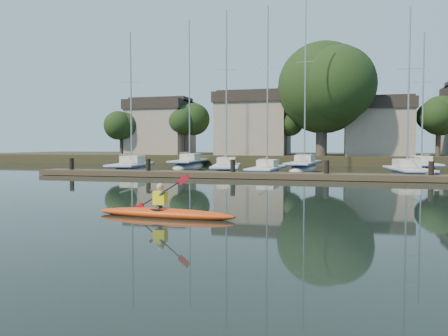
% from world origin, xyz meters
% --- Properties ---
extents(ground, '(160.00, 160.00, 0.00)m').
position_xyz_m(ground, '(0.00, 0.00, 0.00)').
color(ground, black).
rests_on(ground, ground).
extents(kayak, '(4.43, 1.04, 1.41)m').
position_xyz_m(kayak, '(-1.39, -1.77, 0.17)').
color(kayak, '#CB400F').
rests_on(kayak, ground).
extents(dock, '(34.00, 2.00, 1.80)m').
position_xyz_m(dock, '(0.00, 14.00, 0.20)').
color(dock, '#493C29').
rests_on(dock, ground).
extents(sailboat_0, '(3.42, 8.25, 12.70)m').
position_xyz_m(sailboat_0, '(-12.65, 18.71, -0.21)').
color(sailboat_0, silver).
rests_on(sailboat_0, ground).
extents(sailboat_1, '(3.62, 8.68, 13.80)m').
position_xyz_m(sailboat_1, '(-4.69, 18.97, -0.19)').
color(sailboat_1, silver).
rests_on(sailboat_1, ground).
extents(sailboat_2, '(2.30, 8.19, 13.41)m').
position_xyz_m(sailboat_2, '(-1.36, 17.89, -0.17)').
color(sailboat_2, silver).
rests_on(sailboat_2, ground).
extents(sailboat_3, '(2.89, 8.04, 12.69)m').
position_xyz_m(sailboat_3, '(8.31, 17.93, -0.19)').
color(sailboat_3, silver).
rests_on(sailboat_3, ground).
extents(sailboat_5, '(2.87, 9.79, 16.01)m').
position_xyz_m(sailboat_5, '(-10.79, 27.83, -0.20)').
color(sailboat_5, silver).
rests_on(sailboat_5, ground).
extents(sailboat_6, '(3.17, 10.64, 16.66)m').
position_xyz_m(sailboat_6, '(0.73, 26.58, -0.19)').
color(sailboat_6, silver).
rests_on(sailboat_6, ground).
extents(sailboat_7, '(2.30, 8.18, 13.13)m').
position_xyz_m(sailboat_7, '(10.74, 26.72, -0.20)').
color(sailboat_7, silver).
rests_on(sailboat_7, ground).
extents(shore, '(90.00, 25.25, 12.75)m').
position_xyz_m(shore, '(1.61, 40.29, 3.23)').
color(shore, '#252E17').
rests_on(shore, ground).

